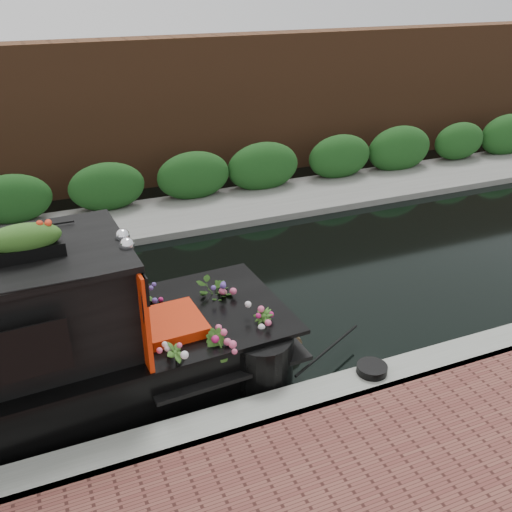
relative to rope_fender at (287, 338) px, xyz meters
name	(u,v)px	position (x,y,z in m)	size (l,w,h in m)	color
ground	(156,314)	(-1.77, 1.82, -0.17)	(80.00, 80.00, 0.00)	black
near_bank_coping	(215,437)	(-1.77, -1.48, -0.17)	(40.00, 0.60, 0.50)	gray
far_bank_path	(114,228)	(-1.77, 6.02, -0.17)	(40.00, 2.40, 0.34)	slate
far_hedge	(108,215)	(-1.77, 6.92, -0.17)	(40.00, 1.10, 2.80)	#194517
far_brick_wall	(95,189)	(-1.77, 9.02, -0.17)	(40.00, 1.00, 8.00)	#52301B
rope_fender	(287,338)	(0.00, 0.00, 0.00)	(0.33, 0.33, 0.45)	brown
coiled_mooring_rope	(372,369)	(0.73, -1.38, 0.14)	(0.46, 0.46, 0.12)	black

